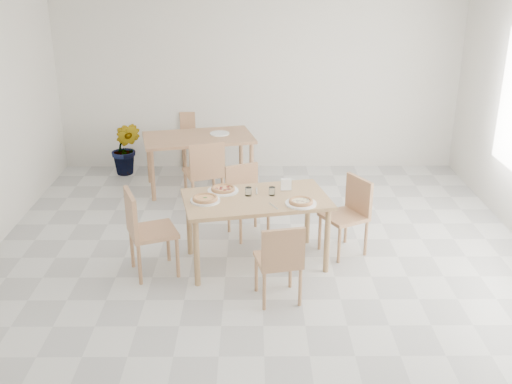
{
  "coord_description": "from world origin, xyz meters",
  "views": [
    {
      "loc": [
        -0.09,
        -5.4,
        3.06
      ],
      "look_at": [
        -0.06,
        0.32,
        0.81
      ],
      "focal_mm": 42.0,
      "sensor_mm": 36.0,
      "label": 1
    }
  ],
  "objects_px": {
    "chair_west": "(144,227)",
    "chair_south": "(280,258)",
    "plate_margherita": "(205,200)",
    "pizza_mushroom": "(301,201)",
    "chair_back_s": "(205,170)",
    "main_table": "(256,205)",
    "tumbler_b": "(272,191)",
    "chair_east": "(350,210)",
    "plate_mushroom": "(301,203)",
    "plate_empty": "(220,133)",
    "chair_back_n": "(195,137)",
    "pizza_margherita": "(205,198)",
    "tumbler_a": "(248,192)",
    "second_table": "(198,142)",
    "pizza_pepperoni": "(223,189)",
    "chair_north": "(245,195)",
    "plate_pepperoni": "(223,191)",
    "napkin_holder": "(286,185)",
    "potted_plant": "(126,148)"
  },
  "relations": [
    {
      "from": "plate_mushroom",
      "to": "plate_pepperoni",
      "type": "relative_size",
      "value": 0.96
    },
    {
      "from": "chair_south",
      "to": "chair_north",
      "type": "bearing_deg",
      "value": -89.71
    },
    {
      "from": "second_table",
      "to": "plate_empty",
      "type": "distance_m",
      "value": 0.32
    },
    {
      "from": "plate_mushroom",
      "to": "chair_back_s",
      "type": "relative_size",
      "value": 0.34
    },
    {
      "from": "chair_east",
      "to": "main_table",
      "type": "bearing_deg",
      "value": -103.88
    },
    {
      "from": "chair_east",
      "to": "pizza_pepperoni",
      "type": "relative_size",
      "value": 3.08
    },
    {
      "from": "chair_west",
      "to": "plate_empty",
      "type": "distance_m",
      "value": 2.7
    },
    {
      "from": "main_table",
      "to": "plate_empty",
      "type": "bearing_deg",
      "value": 90.22
    },
    {
      "from": "chair_west",
      "to": "chair_east",
      "type": "xyz_separation_m",
      "value": [
        2.16,
        0.51,
        -0.04
      ]
    },
    {
      "from": "pizza_margherita",
      "to": "chair_back_n",
      "type": "relative_size",
      "value": 0.37
    },
    {
      "from": "plate_margherita",
      "to": "chair_back_n",
      "type": "distance_m",
      "value": 3.21
    },
    {
      "from": "chair_north",
      "to": "potted_plant",
      "type": "bearing_deg",
      "value": 106.21
    },
    {
      "from": "plate_margherita",
      "to": "pizza_mushroom",
      "type": "height_order",
      "value": "pizza_mushroom"
    },
    {
      "from": "chair_west",
      "to": "chair_east",
      "type": "bearing_deg",
      "value": -98.37
    },
    {
      "from": "main_table",
      "to": "chair_north",
      "type": "distance_m",
      "value": 0.78
    },
    {
      "from": "tumbler_b",
      "to": "plate_empty",
      "type": "bearing_deg",
      "value": 105.98
    },
    {
      "from": "pizza_mushroom",
      "to": "tumbler_b",
      "type": "distance_m",
      "value": 0.38
    },
    {
      "from": "plate_mushroom",
      "to": "potted_plant",
      "type": "height_order",
      "value": "potted_plant"
    },
    {
      "from": "tumbler_a",
      "to": "chair_east",
      "type": "bearing_deg",
      "value": 10.85
    },
    {
      "from": "main_table",
      "to": "chair_north",
      "type": "relative_size",
      "value": 1.97
    },
    {
      "from": "pizza_margherita",
      "to": "plate_mushroom",
      "type": "bearing_deg",
      "value": -5.08
    },
    {
      "from": "main_table",
      "to": "second_table",
      "type": "distance_m",
      "value": 2.4
    },
    {
      "from": "napkin_holder",
      "to": "chair_west",
      "type": "bearing_deg",
      "value": -169.2
    },
    {
      "from": "main_table",
      "to": "pizza_margherita",
      "type": "bearing_deg",
      "value": 178.87
    },
    {
      "from": "tumbler_a",
      "to": "second_table",
      "type": "bearing_deg",
      "value": 107.78
    },
    {
      "from": "tumbler_b",
      "to": "plate_empty",
      "type": "xyz_separation_m",
      "value": [
        -0.66,
        2.31,
        -0.04
      ]
    },
    {
      "from": "pizza_margherita",
      "to": "chair_back_s",
      "type": "xyz_separation_m",
      "value": [
        -0.13,
        1.59,
        -0.25
      ]
    },
    {
      "from": "pizza_pepperoni",
      "to": "chair_north",
      "type": "bearing_deg",
      "value": 68.29
    },
    {
      "from": "plate_margherita",
      "to": "plate_empty",
      "type": "relative_size",
      "value": 1.12
    },
    {
      "from": "plate_margherita",
      "to": "tumbler_a",
      "type": "distance_m",
      "value": 0.47
    },
    {
      "from": "pizza_pepperoni",
      "to": "chair_back_s",
      "type": "height_order",
      "value": "chair_back_s"
    },
    {
      "from": "chair_back_n",
      "to": "chair_north",
      "type": "bearing_deg",
      "value": -82.11
    },
    {
      "from": "plate_margherita",
      "to": "tumbler_b",
      "type": "distance_m",
      "value": 0.7
    },
    {
      "from": "main_table",
      "to": "tumbler_b",
      "type": "bearing_deg",
      "value": 10.16
    },
    {
      "from": "pizza_mushroom",
      "to": "chair_back_s",
      "type": "distance_m",
      "value": 2.01
    },
    {
      "from": "chair_north",
      "to": "plate_empty",
      "type": "bearing_deg",
      "value": 78.25
    },
    {
      "from": "chair_back_n",
      "to": "plate_empty",
      "type": "relative_size",
      "value": 3.22
    },
    {
      "from": "tumbler_a",
      "to": "chair_back_n",
      "type": "bearing_deg",
      "value": 105.37
    },
    {
      "from": "plate_pepperoni",
      "to": "pizza_margherita",
      "type": "xyz_separation_m",
      "value": [
        -0.17,
        -0.27,
        0.02
      ]
    },
    {
      "from": "main_table",
      "to": "tumbler_b",
      "type": "xyz_separation_m",
      "value": [
        0.17,
        0.07,
        0.13
      ]
    },
    {
      "from": "chair_west",
      "to": "pizza_margherita",
      "type": "relative_size",
      "value": 2.8
    },
    {
      "from": "chair_back_s",
      "to": "plate_margherita",
      "type": "bearing_deg",
      "value": 74.27
    },
    {
      "from": "chair_west",
      "to": "chair_south",
      "type": "bearing_deg",
      "value": -134.36
    },
    {
      "from": "potted_plant",
      "to": "plate_pepperoni",
      "type": "bearing_deg",
      "value": -59.32
    },
    {
      "from": "chair_west",
      "to": "chair_east",
      "type": "distance_m",
      "value": 2.22
    },
    {
      "from": "chair_west",
      "to": "plate_margherita",
      "type": "relative_size",
      "value": 3.01
    },
    {
      "from": "pizza_margherita",
      "to": "napkin_holder",
      "type": "distance_m",
      "value": 0.89
    },
    {
      "from": "plate_mushroom",
      "to": "pizza_mushroom",
      "type": "height_order",
      "value": "pizza_mushroom"
    },
    {
      "from": "pizza_pepperoni",
      "to": "chair_east",
      "type": "bearing_deg",
      "value": 3.99
    },
    {
      "from": "plate_mushroom",
      "to": "pizza_pepperoni",
      "type": "height_order",
      "value": "pizza_pepperoni"
    }
  ]
}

